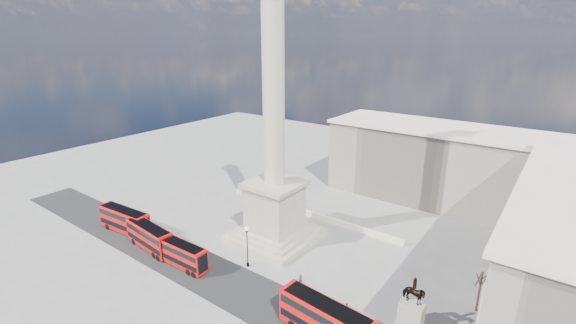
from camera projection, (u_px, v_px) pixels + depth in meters
The scene contains 16 objects.
ground at pixel (257, 249), 66.25m from camera, with size 180.00×180.00×0.00m, color gray.
asphalt_road at pixel (238, 289), 55.78m from camera, with size 120.00×9.00×0.01m, color #262626.
nelsons_column at pixel (274, 170), 66.06m from camera, with size 14.00×14.00×49.85m.
balustrade_wall at pixel (309, 213), 78.31m from camera, with size 40.00×0.60×1.10m, color beige.
building_northeast at pixel (448, 166), 82.93m from camera, with size 51.00×17.00×16.60m.
red_bus_a at pixel (150, 237), 65.51m from camera, with size 11.17×3.46×4.46m.
red_bus_b at pixel (181, 254), 60.72m from camera, with size 10.17×2.65×4.10m.
red_bus_c at pixel (326, 321), 45.69m from camera, with size 12.52×3.77×5.00m.
red_bus_e at pixel (125, 220), 71.17m from camera, with size 11.66×3.54×4.66m.
victorian_lamp at pixel (247, 243), 60.02m from camera, with size 0.59×0.59×6.92m.
equestrian_statue at pixel (411, 312), 47.17m from camera, with size 3.61×2.71×7.62m.
bare_tree_mid at pixel (481, 279), 49.76m from camera, with size 1.66×1.66×6.31m.
bare_tree_far at pixel (522, 244), 55.71m from camera, with size 1.94×1.94×7.92m.
pedestrian_walking at pixel (301, 279), 56.59m from camera, with size 0.61×0.40×1.67m, color #222823.
pedestrian_standing at pixel (360, 321), 48.23m from camera, with size 0.78×0.61×1.61m, color #222823.
pedestrian_crossing at pixel (347, 308), 50.67m from camera, with size 0.90×0.38×1.54m, color #222823.
Camera 1 is at (38.94, -43.73, 34.83)m, focal length 24.00 mm.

